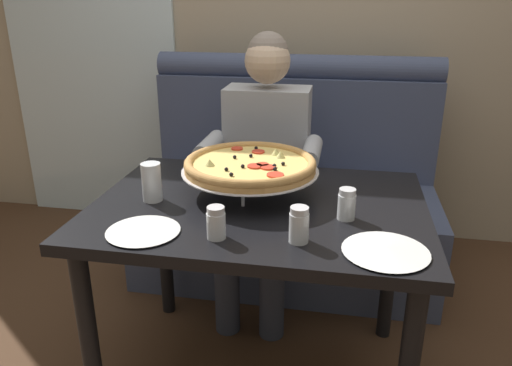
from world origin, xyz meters
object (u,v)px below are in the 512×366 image
object	(u,v)px
booth_bench	(288,199)
plate_near_left	(386,249)
pizza	(250,165)
diner_main	(264,157)
shaker_oregano	(216,225)
plate_near_right	(143,229)
shaker_pepper_flakes	(347,206)
dining_table	(259,228)
shaker_parmesan	(299,227)
drinking_glass	(152,184)

from	to	relation	value
booth_bench	plate_near_left	bearing A→B (deg)	-70.73
pizza	diner_main	bearing A→B (deg)	94.25
shaker_oregano	plate_near_right	bearing A→B (deg)	-178.54
pizza	plate_near_left	bearing A→B (deg)	-39.57
pizza	shaker_pepper_flakes	bearing A→B (deg)	-26.31
pizza	shaker_oregano	world-z (taller)	pizza
dining_table	plate_near_right	xyz separation A→B (m)	(-0.31, -0.29, 0.11)
dining_table	shaker_parmesan	xyz separation A→B (m)	(0.16, -0.26, 0.14)
diner_main	plate_near_left	distance (m)	1.04
shaker_parmesan	shaker_oregano	xyz separation A→B (m)	(-0.24, -0.02, -0.00)
diner_main	plate_near_right	size ratio (longest dim) A/B	5.65
dining_table	pizza	size ratio (longest dim) A/B	2.31
pizza	plate_near_left	size ratio (longest dim) A/B	2.02
pizza	shaker_oregano	bearing A→B (deg)	-94.33
shaker_oregano	drinking_glass	xyz separation A→B (m)	(-0.29, 0.24, 0.02)
pizza	drinking_glass	bearing A→B (deg)	-156.86
shaker_oregano	drinking_glass	size ratio (longest dim) A/B	0.73
booth_bench	plate_near_left	xyz separation A→B (m)	(0.41, -1.18, 0.36)
plate_near_left	plate_near_right	xyz separation A→B (m)	(-0.72, -0.00, 0.00)
pizza	plate_near_left	distance (m)	0.60
shaker_parmesan	shaker_pepper_flakes	distance (m)	0.23
shaker_parmesan	plate_near_right	size ratio (longest dim) A/B	0.48
shaker_parmesan	plate_near_left	world-z (taller)	shaker_parmesan
diner_main	plate_near_right	xyz separation A→B (m)	(-0.22, -0.91, 0.05)
booth_bench	shaker_parmesan	size ratio (longest dim) A/B	14.08
dining_table	diner_main	distance (m)	0.63
shaker_oregano	plate_near_left	distance (m)	0.49
plate_near_left	shaker_parmesan	bearing A→B (deg)	174.65
shaker_pepper_flakes	plate_near_right	bearing A→B (deg)	-160.70
shaker_parmesan	plate_near_right	bearing A→B (deg)	-176.81
shaker_oregano	drinking_glass	bearing A→B (deg)	140.77
shaker_oregano	booth_bench	bearing A→B (deg)	86.20
shaker_parmesan	drinking_glass	world-z (taller)	drinking_glass
dining_table	diner_main	bearing A→B (deg)	98.11
plate_near_left	shaker_oregano	bearing A→B (deg)	179.69
shaker_parmesan	pizza	bearing A→B (deg)	120.89
shaker_parmesan	drinking_glass	distance (m)	0.58
diner_main	plate_near_right	bearing A→B (deg)	-103.42
plate_near_left	plate_near_right	distance (m)	0.72
drinking_glass	plate_near_right	bearing A→B (deg)	-75.10
shaker_pepper_flakes	plate_near_right	world-z (taller)	shaker_pepper_flakes
diner_main	pizza	xyz separation A→B (m)	(0.04, -0.53, 0.14)
booth_bench	diner_main	size ratio (longest dim) A/B	1.21
dining_table	plate_near_left	bearing A→B (deg)	-34.96
drinking_glass	shaker_parmesan	bearing A→B (deg)	-22.26
pizza	shaker_oregano	xyz separation A→B (m)	(-0.03, -0.38, -0.06)
diner_main	plate_near_right	distance (m)	0.94
dining_table	drinking_glass	size ratio (longest dim) A/B	8.42
booth_bench	plate_near_right	world-z (taller)	booth_bench
shaker_parmesan	shaker_pepper_flakes	bearing A→B (deg)	54.18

